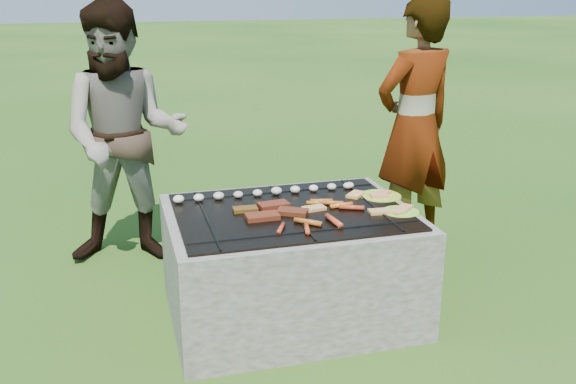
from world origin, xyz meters
The scene contains 10 objects.
lawn centered at (0.00, 0.00, 0.00)m, with size 60.00×60.00×0.00m, color #1D4210.
fire_pit centered at (0.00, 0.00, 0.28)m, with size 1.30×1.00×0.62m.
mushrooms centered at (-0.06, 0.29, 0.63)m, with size 1.06×0.06×0.04m.
pork_slabs centered at (-0.11, -0.01, 0.62)m, with size 0.39×0.26×0.02m.
sausages centered at (0.14, -0.13, 0.62)m, with size 0.54×0.47×0.03m.
bread_on_grate centered at (0.33, -0.01, 0.62)m, with size 0.45×0.41×0.02m.
plate_far centered at (0.56, 0.10, 0.61)m, with size 0.24×0.24×0.03m.
plate_near centered at (0.56, -0.17, 0.61)m, with size 0.24×0.24×0.03m.
cook centered at (1.06, 0.72, 0.85)m, with size 0.62×0.41×1.71m, color gray.
bystander centered at (-0.81, 1.01, 0.84)m, with size 0.81×0.63×1.67m, color gray.
Camera 1 is at (-0.87, -3.09, 1.76)m, focal length 40.00 mm.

